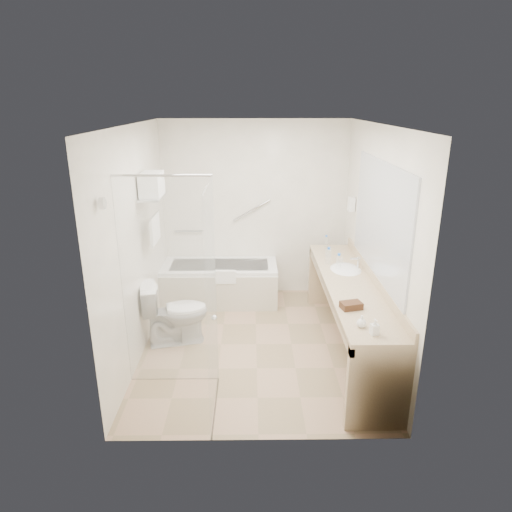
{
  "coord_description": "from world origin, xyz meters",
  "views": [
    {
      "loc": [
        -0.06,
        -4.75,
        2.74
      ],
      "look_at": [
        0.0,
        0.3,
        1.0
      ],
      "focal_mm": 32.0,
      "sensor_mm": 36.0,
      "label": 1
    }
  ],
  "objects_px": {
    "bathtub": "(220,283)",
    "amenity_basket": "(351,305)",
    "vanity_counter": "(349,300)",
    "toilet": "(175,313)",
    "water_bottle_left": "(339,263)"
  },
  "relations": [
    {
      "from": "bathtub",
      "to": "amenity_basket",
      "type": "bearing_deg",
      "value": -55.86
    },
    {
      "from": "vanity_counter",
      "to": "water_bottle_left",
      "type": "xyz_separation_m",
      "value": [
        -0.07,
        0.36,
        0.3
      ]
    },
    {
      "from": "bathtub",
      "to": "amenity_basket",
      "type": "xyz_separation_m",
      "value": [
        1.39,
        -2.06,
        0.61
      ]
    },
    {
      "from": "bathtub",
      "to": "amenity_basket",
      "type": "distance_m",
      "value": 2.56
    },
    {
      "from": "water_bottle_left",
      "to": "bathtub",
      "type": "bearing_deg",
      "value": 144.88
    },
    {
      "from": "amenity_basket",
      "to": "toilet",
      "type": "bearing_deg",
      "value": 153.94
    },
    {
      "from": "amenity_basket",
      "to": "water_bottle_left",
      "type": "relative_size",
      "value": 0.94
    },
    {
      "from": "amenity_basket",
      "to": "water_bottle_left",
      "type": "xyz_separation_m",
      "value": [
        0.06,
        1.03,
        0.06
      ]
    },
    {
      "from": "bathtub",
      "to": "toilet",
      "type": "relative_size",
      "value": 2.09
    },
    {
      "from": "bathtub",
      "to": "water_bottle_left",
      "type": "distance_m",
      "value": 1.9
    },
    {
      "from": "vanity_counter",
      "to": "toilet",
      "type": "height_order",
      "value": "vanity_counter"
    },
    {
      "from": "bathtub",
      "to": "vanity_counter",
      "type": "xyz_separation_m",
      "value": [
        1.52,
        -1.39,
        0.36
      ]
    },
    {
      "from": "vanity_counter",
      "to": "amenity_basket",
      "type": "distance_m",
      "value": 0.72
    },
    {
      "from": "bathtub",
      "to": "toilet",
      "type": "height_order",
      "value": "toilet"
    },
    {
      "from": "water_bottle_left",
      "to": "amenity_basket",
      "type": "bearing_deg",
      "value": -93.6
    }
  ]
}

